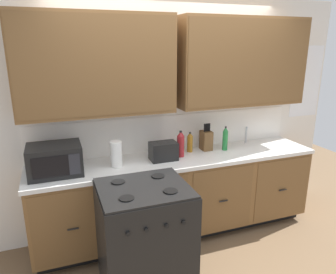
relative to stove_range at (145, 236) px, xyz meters
The scene contains 12 objects.
ground_plane 0.81m from the stove_range, 29.90° to the left, with size 8.00×8.00×0.00m, color brown.
wall_unit 1.57m from the stove_range, 55.16° to the left, with size 4.28×0.40×2.59m.
counter_run 0.85m from the stove_range, 47.44° to the left, with size 3.11×0.64×0.91m.
stove_range is the anchor object (origin of this frame).
microwave 1.08m from the stove_range, 137.79° to the left, with size 0.48×0.37×0.28m.
toaster 0.91m from the stove_range, 57.65° to the left, with size 0.28×0.18×0.19m.
knife_block 1.35m from the stove_range, 38.56° to the left, with size 0.11×0.14×0.31m.
sink_faucet 1.84m from the stove_range, 28.55° to the left, with size 0.02×0.02×0.20m, color #B2B5BA.
paper_towel_roll 0.84m from the stove_range, 100.08° to the left, with size 0.12×0.12×0.26m, color white.
bottle_red 1.06m from the stove_range, 47.46° to the left, with size 0.08×0.08×0.29m.
bottle_green 1.46m from the stove_range, 30.48° to the left, with size 0.06×0.06×0.28m.
bottle_amber 1.21m from the stove_range, 45.27° to the left, with size 0.06×0.06×0.23m.
Camera 1 is at (-1.21, -2.65, 2.08)m, focal length 33.73 mm.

